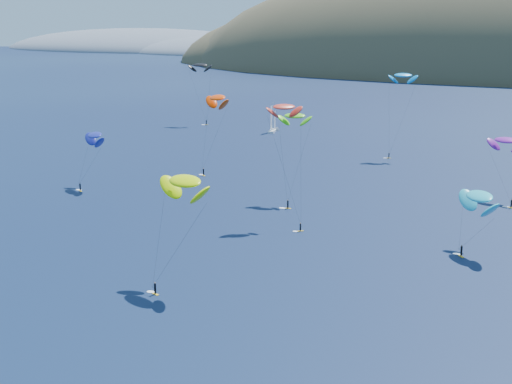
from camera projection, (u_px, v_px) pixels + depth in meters
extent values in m
ellipsoid|color=#3D3526|center=(354.00, 71.00, 646.13)|extent=(340.00, 240.00, 120.00)
ellipsoid|color=slate|center=(142.00, 51.00, 932.63)|extent=(400.00, 240.00, 60.00)
ellipsoid|color=slate|center=(223.00, 55.00, 840.55)|extent=(240.00, 180.00, 44.00)
cube|color=silver|center=(272.00, 131.00, 264.48)|extent=(3.71, 7.96, 0.92)
cylinder|color=silver|center=(273.00, 116.00, 263.63)|extent=(0.14, 0.14, 10.77)
cube|color=yellow|center=(204.00, 176.00, 192.42)|extent=(1.53, 1.24, 0.09)
cylinder|color=black|center=(203.00, 172.00, 192.19)|extent=(0.36, 0.36, 1.65)
sphere|color=#8C6047|center=(203.00, 169.00, 191.95)|extent=(0.28, 0.28, 0.28)
ellipsoid|color=#F63B00|center=(217.00, 98.00, 190.44)|extent=(10.91, 9.54, 5.60)
cube|color=yellow|center=(155.00, 294.00, 110.52)|extent=(1.51, 0.93, 0.08)
cylinder|color=black|center=(155.00, 289.00, 110.30)|extent=(0.34, 0.34, 1.56)
sphere|color=#8C6047|center=(155.00, 283.00, 110.08)|extent=(0.26, 0.26, 0.26)
ellipsoid|color=#D7FF00|center=(185.00, 181.00, 111.81)|extent=(11.69, 8.52, 5.92)
cube|color=yellow|center=(288.00, 208.00, 159.58)|extent=(1.58, 0.72, 0.08)
cylinder|color=black|center=(288.00, 204.00, 159.35)|extent=(0.36, 0.36, 1.62)
sphere|color=#8C6047|center=(288.00, 200.00, 159.12)|extent=(0.27, 0.27, 0.27)
ellipsoid|color=#55D716|center=(295.00, 116.00, 164.17)|extent=(8.07, 4.86, 4.21)
cube|color=yellow|center=(389.00, 158.00, 215.96)|extent=(1.36, 0.85, 0.07)
cylinder|color=black|center=(389.00, 155.00, 215.76)|extent=(0.31, 0.31, 1.41)
sphere|color=#8C6047|center=(389.00, 153.00, 215.56)|extent=(0.24, 0.24, 0.24)
ellipsoid|color=#007BCB|center=(403.00, 75.00, 213.45)|extent=(9.10, 6.70, 4.61)
cube|color=yellow|center=(461.00, 256.00, 127.89)|extent=(1.34, 1.53, 0.09)
cylinder|color=black|center=(461.00, 251.00, 127.65)|extent=(0.37, 0.37, 1.69)
sphere|color=#8C6047|center=(462.00, 246.00, 127.42)|extent=(0.28, 0.28, 0.28)
ellipsoid|color=#1EB3CB|center=(479.00, 196.00, 128.31)|extent=(10.63, 11.57, 6.02)
cube|color=yellow|center=(511.00, 208.00, 160.13)|extent=(1.59, 0.87, 0.08)
cylinder|color=black|center=(511.00, 204.00, 159.90)|extent=(0.36, 0.36, 1.64)
sphere|color=#8C6047|center=(512.00, 200.00, 159.67)|extent=(0.27, 0.27, 0.27)
ellipsoid|color=#80179A|center=(506.00, 140.00, 166.21)|extent=(9.30, 6.27, 4.75)
cube|color=yellow|center=(300.00, 231.00, 142.87)|extent=(1.24, 1.13, 0.07)
cylinder|color=black|center=(300.00, 227.00, 142.67)|extent=(0.31, 0.31, 1.39)
sphere|color=#8C6047|center=(300.00, 223.00, 142.48)|extent=(0.23, 0.23, 0.23)
ellipsoid|color=red|center=(284.00, 107.00, 145.70)|extent=(7.74, 7.28, 4.06)
cube|color=yellow|center=(80.00, 191.00, 175.57)|extent=(1.52, 1.23, 0.08)
cylinder|color=black|center=(80.00, 187.00, 175.33)|extent=(0.36, 0.36, 1.64)
sphere|color=#8C6047|center=(80.00, 183.00, 175.10)|extent=(0.28, 0.28, 0.28)
ellipsoid|color=navy|center=(95.00, 135.00, 177.82)|extent=(10.29, 8.94, 5.27)
cube|color=yellow|center=(206.00, 125.00, 281.81)|extent=(1.58, 0.99, 0.08)
cylinder|color=black|center=(206.00, 122.00, 281.58)|extent=(0.36, 0.36, 1.64)
sphere|color=#8C6047|center=(206.00, 120.00, 281.35)|extent=(0.27, 0.27, 0.27)
ellipsoid|color=black|center=(200.00, 65.00, 280.03)|extent=(9.73, 7.15, 4.93)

